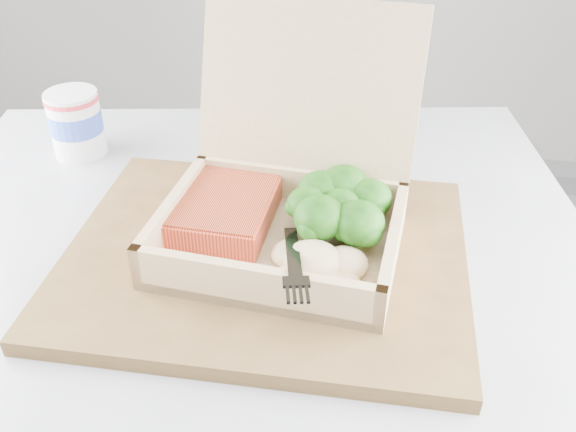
# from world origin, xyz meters

# --- Properties ---
(cafe_table) EXTENTS (0.83, 0.83, 0.70)m
(cafe_table) POSITION_xyz_m (-0.37, 0.44, 0.52)
(cafe_table) COLOR black
(cafe_table) RESTS_ON floor
(serving_tray) EXTENTS (0.39, 0.32, 0.02)m
(serving_tray) POSITION_xyz_m (-0.36, 0.45, 0.71)
(serving_tray) COLOR brown
(serving_tray) RESTS_ON cafe_table
(takeout_container) EXTENTS (0.25, 0.26, 0.21)m
(takeout_container) POSITION_xyz_m (-0.34, 0.49, 0.77)
(takeout_container) COLOR tan
(takeout_container) RESTS_ON serving_tray
(salmon_fillet) EXTENTS (0.11, 0.13, 0.03)m
(salmon_fillet) POSITION_xyz_m (-0.40, 0.48, 0.74)
(salmon_fillet) COLOR #F04C2F
(salmon_fillet) RESTS_ON takeout_container
(broccoli_pile) EXTENTS (0.12, 0.12, 0.04)m
(broccoli_pile) POSITION_xyz_m (-0.29, 0.48, 0.75)
(broccoli_pile) COLOR #2F7F1C
(broccoli_pile) RESTS_ON takeout_container
(mashed_potatoes) EXTENTS (0.09, 0.08, 0.03)m
(mashed_potatoes) POSITION_xyz_m (-0.31, 0.41, 0.75)
(mashed_potatoes) COLOR tan
(mashed_potatoes) RESTS_ON takeout_container
(plastic_fork) EXTENTS (0.05, 0.16, 0.03)m
(plastic_fork) POSITION_xyz_m (-0.33, 0.42, 0.76)
(plastic_fork) COLOR black
(plastic_fork) RESTS_ON mashed_potatoes
(paper_cup) EXTENTS (0.07, 0.07, 0.08)m
(paper_cup) POSITION_xyz_m (-0.63, 0.63, 0.75)
(paper_cup) COLOR silver
(paper_cup) RESTS_ON cafe_table
(receipt) EXTENTS (0.11, 0.15, 0.00)m
(receipt) POSITION_xyz_m (-0.35, 0.64, 0.70)
(receipt) COLOR white
(receipt) RESTS_ON cafe_table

